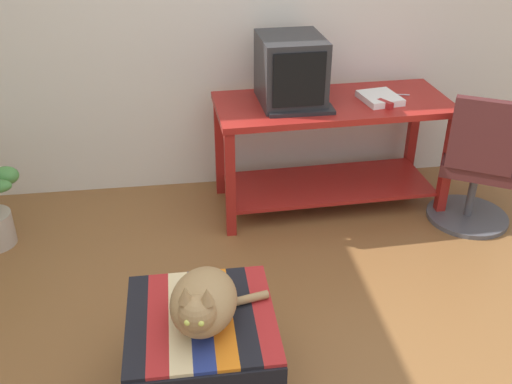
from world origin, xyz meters
TOP-DOWN VIEW (x-y plane):
  - desk at (0.54, 1.60)m, footprint 1.50×0.68m
  - tv_monitor at (0.26, 1.63)m, footprint 0.40×0.46m
  - keyboard at (0.30, 1.45)m, footprint 0.40×0.15m
  - book at (0.83, 1.56)m, footprint 0.26×0.29m
  - ottoman_with_blanket at (-0.40, 0.08)m, footprint 0.62×0.63m
  - cat at (-0.38, 0.03)m, footprint 0.45×0.43m
  - office_chair at (1.37, 1.22)m, footprint 0.57×0.57m
  - stapler at (0.82, 1.46)m, footprint 0.08×0.11m
  - pen at (0.98, 1.65)m, footprint 0.14×0.04m

SIDE VIEW (x-z plane):
  - ottoman_with_blanket at x=-0.40m, z-range 0.00..0.42m
  - office_chair at x=1.37m, z-range -0.06..0.83m
  - desk at x=0.54m, z-range 0.14..0.87m
  - cat at x=-0.38m, z-range 0.39..0.67m
  - pen at x=0.98m, z-range 0.74..0.74m
  - keyboard at x=0.30m, z-range 0.74..0.76m
  - book at x=0.83m, z-range 0.74..0.78m
  - stapler at x=0.82m, z-range 0.74..0.78m
  - tv_monitor at x=0.26m, z-range 0.73..1.14m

